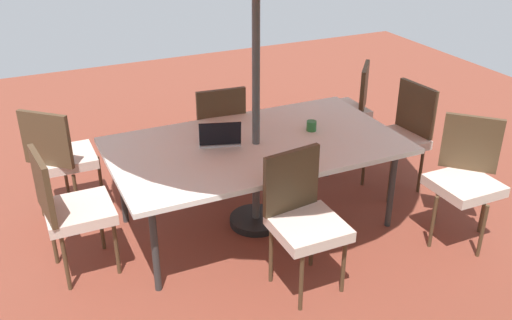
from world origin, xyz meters
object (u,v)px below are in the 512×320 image
Objects in this scene: dining_table at (256,148)px; chair_southwest at (347,106)px; chair_northwest at (466,175)px; chair_north at (303,216)px; chair_west at (401,133)px; cup at (311,126)px; chair_south at (217,129)px; laptop at (220,138)px; chair_east at (69,206)px; chair_southeast at (61,155)px.

dining_table is 1.60m from chair_southwest.
chair_north is (1.43, -0.01, 0.00)m from chair_northwest.
chair_west is 11.80× the size of cup.
laptop is (0.24, 0.69, 0.24)m from chair_south.
chair_south is 1.66m from chair_east.
cup is at bearing -178.81° from chair_northwest.
chair_southeast is 1.00× the size of chair_south.
cup is (0.86, 0.76, 0.23)m from chair_southwest.
chair_west and chair_north have the same top height.
chair_south reaches higher than cup.
laptop is (1.64, 0.69, 0.24)m from chair_southwest.
laptop is at bearing -163.84° from chair_northwest.
chair_east is at bearing -33.79° from chair_southwest.
chair_north is at bearing -125.48° from chair_east.
chair_west is 1.00× the size of chair_north.
dining_table is 1.64m from chair_northwest.
chair_west reaches higher than dining_table.
chair_northwest is at bearing 168.18° from laptop.
chair_northwest reaches higher than cup.
chair_southeast and chair_northwest have the same top height.
chair_southeast and chair_north have the same top height.
cup is at bearing 130.48° from chair_south.
chair_northwest is 1.26m from cup.
chair_southeast is 1.00× the size of chair_northwest.
chair_south is 0.96m from cup.
laptop is at bearing -89.58° from chair_east.
chair_southeast is 1.00× the size of chair_east.
chair_east is 2.96m from chair_northwest.
chair_southwest is at bearing 41.63° from chair_north.
dining_table is 27.31× the size of cup.
chair_east and chair_north have the same top height.
chair_southwest is at bearing -138.36° from chair_southeast.
chair_north is at bearing -1.02° from chair_southwest.
chair_southwest is 2.58× the size of laptop.
chair_southeast is 1.37m from laptop.
chair_south reaches higher than laptop.
chair_southwest is at bearing -174.67° from chair_south.
chair_southwest is (-2.83, -0.83, 0.00)m from chair_east.
chair_southeast is at bearing -10.52° from chair_east.
chair_southwest is (-2.77, 0.05, 0.00)m from chair_southeast.
chair_east is at bearing 35.29° from chair_south.
chair_south is (0.02, -0.79, -0.15)m from dining_table.
cup is at bearing -94.33° from chair_east.
chair_southeast is (1.39, -0.84, -0.15)m from dining_table.
chair_south and chair_southwest have the same top height.
chair_northwest is 11.80× the size of cup.
chair_southwest reaches higher than cup.
chair_north is 0.99m from laptop.
chair_northwest is at bearing 136.39° from chair_south.
dining_table is at bearing 96.73° from chair_south.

